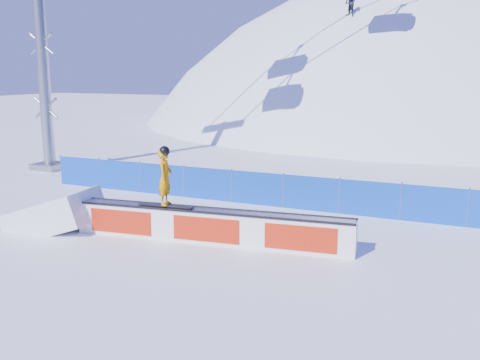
% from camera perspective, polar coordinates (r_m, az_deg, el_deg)
% --- Properties ---
extents(ground, '(160.00, 160.00, 0.00)m').
position_cam_1_polar(ground, '(14.60, 2.45, -7.40)').
color(ground, white).
rests_on(ground, ground).
extents(snow_hill, '(64.00, 64.00, 64.00)m').
position_cam_1_polar(snow_hill, '(59.61, 17.57, -11.44)').
color(snow_hill, white).
rests_on(snow_hill, ground).
extents(safety_fence, '(22.05, 0.05, 1.30)m').
position_cam_1_polar(safety_fence, '(18.55, 7.57, -1.44)').
color(safety_fence, '#0A3DB8').
rests_on(safety_fence, ground).
extents(rail_box, '(8.12, 1.52, 0.97)m').
position_cam_1_polar(rail_box, '(15.03, -3.31, -4.94)').
color(rail_box, white).
rests_on(rail_box, ground).
extents(snow_ramp, '(2.97, 2.05, 1.74)m').
position_cam_1_polar(snow_ramp, '(17.53, -19.07, -4.79)').
color(snow_ramp, white).
rests_on(snow_ramp, ground).
extents(snowboarder, '(1.67, 0.65, 1.72)m').
position_cam_1_polar(snowboarder, '(15.20, -7.98, 0.36)').
color(snowboarder, black).
rests_on(snowboarder, rail_box).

